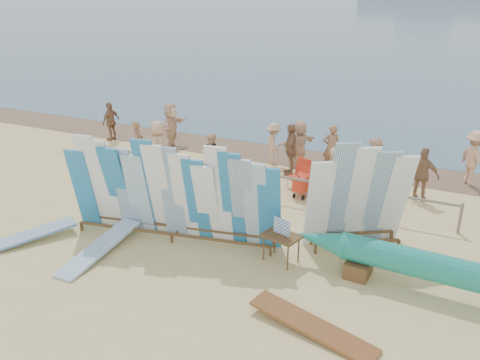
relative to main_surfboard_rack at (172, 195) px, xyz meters
The scene contains 27 objects.
ground 1.60m from the main_surfboard_rack, 28.61° to the left, with size 160.00×160.00×0.00m, color #D7C27C.
ocean 128.48m from the main_surfboard_rack, 89.61° to the left, with size 320.00×240.00×0.02m, color #3F5E71.
wet_sand_strip 7.82m from the main_surfboard_rack, 83.58° to the left, with size 40.00×2.60×0.01m, color brown.
fence 3.63m from the main_surfboard_rack, 76.03° to the left, with size 12.08×0.08×0.90m.
main_surfboard_rack is the anchor object (origin of this frame).
side_surfboard_rack 4.72m from the main_surfboard_rack, 19.22° to the left, with size 2.59×1.92×2.96m.
outrigger_canoe 6.82m from the main_surfboard_rack, ahead, with size 7.21×1.08×1.02m.
vendor_table 3.10m from the main_surfboard_rack, ahead, with size 1.01×0.83×1.16m.
flat_board_a 2.31m from the main_surfboard_rack, 131.80° to the right, with size 0.56×2.70×0.07m, color #81AECF.
flat_board_c 5.10m from the main_surfboard_rack, 25.57° to the right, with size 0.56×2.70×0.07m, color brown.
flat_board_e 4.13m from the main_surfboard_rack, 152.20° to the right, with size 0.56×2.70×0.07m, color silver.
beach_chair_left 5.16m from the main_surfboard_rack, 67.95° to the left, with size 0.81×0.82×0.96m.
beach_chair_right 4.93m from the main_surfboard_rack, 63.31° to the left, with size 0.53×0.55×0.79m.
stroller 4.74m from the main_surfboard_rack, 61.36° to the left, with size 0.55×0.74×0.94m.
beachgoer_11 7.53m from the main_surfboard_rack, 121.78° to the left, with size 1.74×0.56×1.88m, color beige.
beachgoer_6 5.43m from the main_surfboard_rack, 53.95° to the left, with size 0.82×0.39×1.68m, color tan.
beachgoer_8 6.60m from the main_surfboard_rack, 50.13° to the left, with size 0.92×0.44×1.88m, color beige.
beachgoer_7 7.16m from the main_surfboard_rack, 70.23° to the left, with size 0.61×0.33×1.67m, color #8C6042.
beachgoer_0 5.10m from the main_surfboard_rack, 126.93° to the left, with size 0.91×0.43×1.86m, color tan.
beachgoer_extra_1 9.38m from the main_surfboard_rack, 137.38° to the left, with size 0.95×0.41×1.63m, color #8C6042.
beachgoer_5 6.65m from the main_surfboard_rack, 78.79° to the left, with size 1.62×0.53×1.75m, color beige.
beachgoer_9 10.17m from the main_surfboard_rack, 46.17° to the left, with size 1.20×0.50×1.86m, color tan.
beachgoer_3 6.56m from the main_surfboard_rack, 87.28° to the left, with size 0.99×0.41×1.53m, color tan.
beachgoer_2 4.70m from the main_surfboard_rack, 105.10° to the left, with size 0.74×0.36×1.53m, color beige.
beachgoer_1 6.28m from the main_surfboard_rack, 133.07° to the left, with size 0.58×0.32×1.58m, color #8C6042.
beachgoer_10 7.74m from the main_surfboard_rack, 43.09° to the left, with size 1.00×0.43×1.71m, color #8C6042.
beachgoer_4 5.89m from the main_surfboard_rack, 77.78° to the left, with size 1.07×0.46×1.82m, color #8C6042.
Camera 1 is at (5.67, -10.60, 6.56)m, focal length 38.00 mm.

